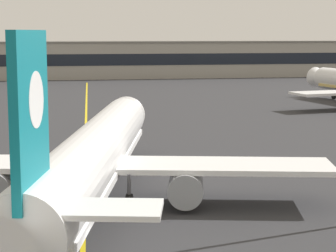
# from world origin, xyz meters

# --- Properties ---
(taxiway_centreline) EXTENTS (9.38, 179.79, 0.01)m
(taxiway_centreline) POSITION_xyz_m (0.00, 30.00, 0.00)
(taxiway_centreline) COLOR yellow
(taxiway_centreline) RESTS_ON ground
(airliner_foreground) EXTENTS (32.28, 41.12, 11.65)m
(airliner_foreground) POSITION_xyz_m (-0.17, 13.72, 3.37)
(airliner_foreground) COLOR white
(airliner_foreground) RESTS_ON ground
(safety_cone_by_nose_gear) EXTENTS (0.44, 0.44, 0.55)m
(safety_cone_by_nose_gear) POSITION_xyz_m (1.50, 29.33, 0.26)
(safety_cone_by_nose_gear) COLOR orange
(safety_cone_by_nose_gear) RESTS_ON ground
(terminal_building) EXTENTS (155.07, 12.40, 9.28)m
(terminal_building) POSITION_xyz_m (2.34, 134.75, 4.65)
(terminal_building) COLOR #9E998E
(terminal_building) RESTS_ON ground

